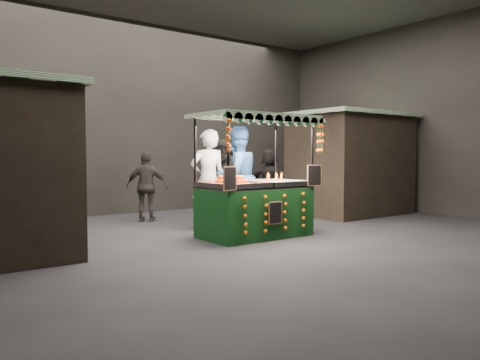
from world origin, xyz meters
TOP-DOWN VIEW (x-y plane):
  - ground at (0.00, 0.00)m, footprint 12.00×12.00m
  - market_hall at (0.00, 0.00)m, footprint 12.10×10.10m
  - neighbour_stall_right at (4.40, 1.50)m, footprint 3.00×2.20m
  - juice_stall at (0.24, 0.22)m, footprint 2.33×1.37m
  - vendor_grey at (-0.06, 1.40)m, footprint 0.82×0.61m
  - vendor_blue at (0.63, 1.36)m, footprint 1.03×0.81m
  - shopper_0 at (-2.57, 3.54)m, footprint 0.61×0.45m
  - shopper_1 at (0.81, 2.05)m, footprint 1.14×1.14m
  - shopper_2 at (-0.47, 3.33)m, footprint 1.00×0.86m
  - shopper_3 at (2.56, 4.60)m, footprint 1.12×0.97m
  - shopper_4 at (-3.15, 3.32)m, footprint 0.94×0.85m
  - shopper_5 at (3.54, 3.69)m, footprint 0.90×1.66m
  - shopper_6 at (2.47, 4.24)m, footprint 0.50×0.71m

SIDE VIEW (x-z plane):
  - ground at x=0.00m, z-range 0.00..0.00m
  - juice_stall at x=0.24m, z-range -0.43..1.83m
  - shopper_3 at x=2.56m, z-range 0.00..1.50m
  - shopper_0 at x=-2.57m, z-range 0.00..1.54m
  - shopper_2 at x=-0.47m, z-range 0.00..1.61m
  - shopper_4 at x=-3.15m, z-range 0.00..1.61m
  - shopper_5 at x=3.54m, z-range 0.00..1.71m
  - shopper_1 at x=0.81m, z-range 0.00..1.86m
  - shopper_6 at x=2.47m, z-range 0.00..1.86m
  - vendor_grey at x=-0.06m, z-range 0.00..2.03m
  - vendor_blue at x=0.63m, z-range 0.00..2.12m
  - neighbour_stall_right at x=4.40m, z-range 0.01..2.61m
  - market_hall at x=0.00m, z-range 0.86..5.91m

